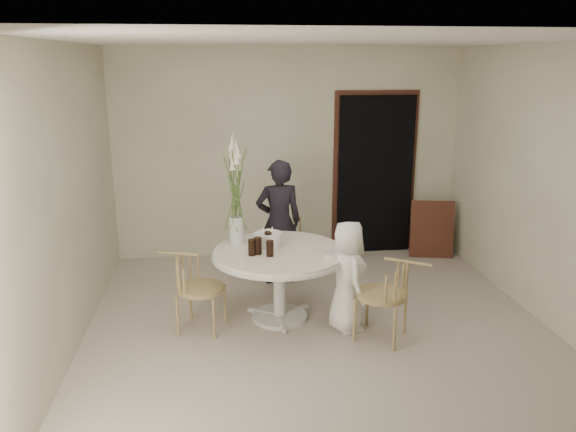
{
  "coord_description": "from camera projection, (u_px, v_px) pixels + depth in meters",
  "views": [
    {
      "loc": [
        -0.92,
        -4.95,
        2.55
      ],
      "look_at": [
        -0.26,
        0.3,
        1.06
      ],
      "focal_mm": 35.0,
      "sensor_mm": 36.0,
      "label": 1
    }
  ],
  "objects": [
    {
      "name": "flower_vase",
      "position": [
        236.0,
        193.0,
        5.58
      ],
      "size": [
        0.15,
        0.15,
        1.13
      ],
      "rotation": [
        0.0,
        0.0,
        -0.37
      ],
      "color": "silver",
      "rests_on": "table"
    },
    {
      "name": "boy",
      "position": [
        347.0,
        276.0,
        5.36
      ],
      "size": [
        0.42,
        0.58,
        1.09
      ],
      "primitive_type": "imported",
      "rotation": [
        0.0,
        0.0,
        1.72
      ],
      "color": "white",
      "rests_on": "ground"
    },
    {
      "name": "cola_tumbler_d",
      "position": [
        268.0,
        239.0,
        5.6
      ],
      "size": [
        0.1,
        0.1,
        0.16
      ],
      "primitive_type": "cylinder",
      "rotation": [
        0.0,
        0.0,
        0.41
      ],
      "color": "black",
      "rests_on": "table"
    },
    {
      "name": "cola_tumbler_a",
      "position": [
        252.0,
        247.0,
        5.37
      ],
      "size": [
        0.08,
        0.08,
        0.16
      ],
      "primitive_type": "cylinder",
      "rotation": [
        0.0,
        0.0,
        -0.09
      ],
      "color": "black",
      "rests_on": "table"
    },
    {
      "name": "chair_left",
      "position": [
        190.0,
        280.0,
        5.39
      ],
      "size": [
        0.54,
        0.52,
        0.78
      ],
      "rotation": [
        0.0,
        0.0,
        1.26
      ],
      "color": "tan",
      "rests_on": "ground"
    },
    {
      "name": "girl",
      "position": [
        279.0,
        222.0,
        6.48
      ],
      "size": [
        0.56,
        0.39,
        1.46
      ],
      "primitive_type": "imported",
      "rotation": [
        0.0,
        0.0,
        3.22
      ],
      "color": "black",
      "rests_on": "ground"
    },
    {
      "name": "doorway",
      "position": [
        375.0,
        175.0,
        7.47
      ],
      "size": [
        1.0,
        0.1,
        2.1
      ],
      "primitive_type": "cube",
      "color": "black",
      "rests_on": "ground"
    },
    {
      "name": "cola_tumbler_c",
      "position": [
        258.0,
        246.0,
        5.4
      ],
      "size": [
        0.08,
        0.08,
        0.17
      ],
      "primitive_type": "cylinder",
      "rotation": [
        0.0,
        0.0,
        -0.0
      ],
      "color": "black",
      "rests_on": "table"
    },
    {
      "name": "chair_far",
      "position": [
        285.0,
        233.0,
        6.83
      ],
      "size": [
        0.51,
        0.54,
        0.78
      ],
      "rotation": [
        0.0,
        0.0,
        0.28
      ],
      "color": "tan",
      "rests_on": "ground"
    },
    {
      "name": "door_trim",
      "position": [
        374.0,
        170.0,
        7.49
      ],
      "size": [
        1.12,
        0.03,
        2.22
      ],
      "primitive_type": "cube",
      "color": "#572A1D",
      "rests_on": "ground"
    },
    {
      "name": "cola_tumbler_b",
      "position": [
        270.0,
        248.0,
        5.34
      ],
      "size": [
        0.08,
        0.08,
        0.15
      ],
      "primitive_type": "cylinder",
      "rotation": [
        0.0,
        0.0,
        -0.08
      ],
      "color": "black",
      "rests_on": "table"
    },
    {
      "name": "ground",
      "position": [
        318.0,
        327.0,
        5.53
      ],
      "size": [
        4.5,
        4.5,
        0.0
      ],
      "primitive_type": "plane",
      "color": "beige",
      "rests_on": "ground"
    },
    {
      "name": "plate_stack",
      "position": [
        333.0,
        255.0,
        5.32
      ],
      "size": [
        0.23,
        0.23,
        0.05
      ],
      "primitive_type": "cylinder",
      "rotation": [
        0.0,
        0.0,
        0.31
      ],
      "color": "silver",
      "rests_on": "table"
    },
    {
      "name": "picture_frame",
      "position": [
        432.0,
        229.0,
        7.42
      ],
      "size": [
        0.59,
        0.29,
        0.75
      ],
      "primitive_type": "cube",
      "rotation": [
        -0.17,
        0.0,
        -0.22
      ],
      "color": "#572A1D",
      "rests_on": "ground"
    },
    {
      "name": "table",
      "position": [
        279.0,
        261.0,
        5.56
      ],
      "size": [
        1.33,
        1.33,
        0.73
      ],
      "color": "silver",
      "rests_on": "ground"
    },
    {
      "name": "room_shell",
      "position": [
        320.0,
        165.0,
        5.09
      ],
      "size": [
        4.5,
        4.5,
        4.5
      ],
      "color": "white",
      "rests_on": "ground"
    },
    {
      "name": "birthday_cake",
      "position": [
        268.0,
        239.0,
        5.65
      ],
      "size": [
        0.28,
        0.28,
        0.19
      ],
      "rotation": [
        0.0,
        0.0,
        -0.31
      ],
      "color": "silver",
      "rests_on": "table"
    },
    {
      "name": "chair_right",
      "position": [
        394.0,
        288.0,
        5.13
      ],
      "size": [
        0.62,
        0.61,
        0.82
      ],
      "rotation": [
        0.0,
        0.0,
        -2.15
      ],
      "color": "tan",
      "rests_on": "ground"
    }
  ]
}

